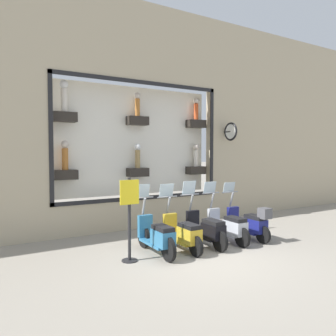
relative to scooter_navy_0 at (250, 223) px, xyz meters
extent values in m
plane|color=gray|center=(-0.67, 2.03, -0.46)|extent=(120.00, 120.00, 0.00)
cube|color=tan|center=(2.93, -8.39, 3.13)|extent=(0.40, 15.16, 7.19)
cube|color=tan|center=(2.93, 2.03, 0.00)|extent=(0.40, 5.68, 0.92)
cube|color=tan|center=(2.93, 2.03, 5.49)|extent=(0.40, 5.68, 2.48)
cube|color=black|center=(2.72, 2.03, 4.19)|extent=(0.04, 5.68, 0.12)
cube|color=black|center=(2.72, 2.03, 0.52)|extent=(0.04, 5.68, 0.12)
cube|color=black|center=(2.72, -0.75, 2.36)|extent=(0.04, 0.12, 3.79)
cube|color=black|center=(2.72, 4.80, 2.36)|extent=(0.04, 0.12, 3.79)
cube|color=white|center=(3.28, 2.03, 2.36)|extent=(0.04, 5.44, 3.55)
cube|color=#28231E|center=(3.06, -0.30, 3.01)|extent=(0.36, 0.68, 0.28)
cylinder|color=#CC4C23|center=(3.06, -0.30, 3.44)|extent=(0.16, 0.16, 0.58)
sphere|color=beige|center=(3.06, -0.30, 3.84)|extent=(0.21, 0.21, 0.21)
cube|color=#28231E|center=(3.06, 2.03, 3.01)|extent=(0.36, 0.68, 0.28)
cylinder|color=#B26B2D|center=(3.06, 2.03, 3.43)|extent=(0.16, 0.16, 0.57)
sphere|color=beige|center=(3.06, 2.03, 3.82)|extent=(0.21, 0.21, 0.21)
cube|color=#28231E|center=(3.06, 4.36, 3.01)|extent=(0.36, 0.68, 0.28)
cylinder|color=silver|center=(3.06, 4.36, 3.49)|extent=(0.19, 0.19, 0.68)
sphere|color=white|center=(3.06, 4.36, 3.95)|extent=(0.24, 0.24, 0.24)
cube|color=#28231E|center=(3.06, -0.30, 1.33)|extent=(0.36, 0.68, 0.28)
cylinder|color=silver|center=(3.06, -0.30, 1.77)|extent=(0.17, 0.17, 0.60)
sphere|color=beige|center=(3.06, -0.30, 2.17)|extent=(0.22, 0.22, 0.22)
cube|color=#28231E|center=(3.06, 2.03, 1.33)|extent=(0.36, 0.68, 0.28)
cylinder|color=#9E7F4C|center=(3.06, 2.03, 1.76)|extent=(0.16, 0.16, 0.59)
sphere|color=white|center=(3.06, 2.03, 2.16)|extent=(0.21, 0.21, 0.21)
cube|color=#28231E|center=(3.06, 4.36, 1.33)|extent=(0.36, 0.68, 0.28)
cylinder|color=#B26B2D|center=(3.06, 4.36, 1.78)|extent=(0.18, 0.18, 0.63)
sphere|color=beige|center=(3.06, 4.36, 2.22)|extent=(0.23, 0.23, 0.23)
cylinder|color=black|center=(2.56, -1.35, 2.73)|extent=(0.35, 0.05, 0.05)
torus|color=black|center=(2.38, -1.35, 2.73)|extent=(0.66, 0.07, 0.66)
cylinder|color=white|center=(2.38, -1.35, 2.73)|extent=(0.55, 0.03, 0.55)
cylinder|color=black|center=(0.83, 0.00, -0.23)|extent=(0.47, 0.09, 0.47)
cylinder|color=black|center=(-0.50, 0.00, -0.23)|extent=(0.47, 0.09, 0.47)
cube|color=navy|center=(0.16, 0.00, -0.24)|extent=(1.02, 0.38, 0.06)
cube|color=navy|center=(-0.21, 0.00, -0.03)|extent=(0.61, 0.35, 0.36)
cube|color=black|center=(-0.21, 0.00, 0.20)|extent=(0.58, 0.31, 0.10)
cube|color=navy|center=(0.71, 0.00, 0.07)|extent=(0.12, 0.37, 0.56)
cylinder|color=gray|center=(0.78, 0.00, 0.57)|extent=(0.20, 0.06, 0.45)
cylinder|color=gray|center=(0.85, 0.00, 0.78)|extent=(0.04, 0.61, 0.04)
cube|color=silver|center=(0.89, 0.00, 0.93)|extent=(0.08, 0.42, 0.30)
cube|color=#4C4C51|center=(-0.54, 0.00, 0.36)|extent=(0.28, 0.28, 0.28)
cylinder|color=black|center=(0.81, 0.73, -0.21)|extent=(0.51, 0.09, 0.51)
cylinder|color=black|center=(-0.48, 0.73, -0.21)|extent=(0.51, 0.09, 0.51)
cube|color=#B7BCC6|center=(0.16, 0.73, -0.22)|extent=(1.02, 0.39, 0.06)
cube|color=#B7BCC6|center=(-0.21, 0.73, -0.01)|extent=(0.61, 0.35, 0.36)
cube|color=black|center=(-0.21, 0.73, 0.22)|extent=(0.58, 0.31, 0.10)
cube|color=#B7BCC6|center=(0.71, 0.73, 0.09)|extent=(0.12, 0.37, 0.56)
cylinder|color=gray|center=(0.78, 0.73, 0.59)|extent=(0.20, 0.06, 0.45)
cylinder|color=gray|center=(0.85, 0.73, 0.80)|extent=(0.04, 0.60, 0.04)
cube|color=silver|center=(0.89, 0.73, 0.97)|extent=(0.08, 0.42, 0.33)
cylinder|color=black|center=(0.81, 1.46, -0.20)|extent=(0.52, 0.09, 0.52)
cylinder|color=black|center=(-0.48, 1.46, -0.20)|extent=(0.52, 0.09, 0.52)
cube|color=black|center=(0.16, 1.46, -0.21)|extent=(1.02, 0.39, 0.06)
cube|color=black|center=(-0.21, 1.46, 0.00)|extent=(0.61, 0.35, 0.36)
cube|color=black|center=(-0.21, 1.46, 0.23)|extent=(0.58, 0.31, 0.10)
cube|color=black|center=(0.71, 1.46, 0.10)|extent=(0.12, 0.37, 0.56)
cylinder|color=gray|center=(0.78, 1.46, 0.59)|extent=(0.20, 0.06, 0.45)
cylinder|color=gray|center=(0.85, 1.46, 0.80)|extent=(0.04, 0.60, 0.04)
cube|color=silver|center=(0.89, 1.46, 0.99)|extent=(0.09, 0.42, 0.38)
cylinder|color=black|center=(0.82, 2.19, -0.22)|extent=(0.49, 0.09, 0.49)
cylinder|color=black|center=(-0.49, 2.19, -0.22)|extent=(0.49, 0.09, 0.49)
cube|color=gold|center=(0.16, 2.19, -0.23)|extent=(1.02, 0.39, 0.06)
cube|color=gold|center=(-0.21, 2.19, -0.02)|extent=(0.61, 0.35, 0.36)
cube|color=black|center=(-0.21, 2.19, 0.21)|extent=(0.58, 0.31, 0.10)
cube|color=gold|center=(0.71, 2.19, 0.08)|extent=(0.12, 0.37, 0.56)
cylinder|color=gray|center=(0.78, 2.19, 0.58)|extent=(0.20, 0.06, 0.45)
cylinder|color=gray|center=(0.85, 2.19, 0.79)|extent=(0.04, 0.61, 0.04)
cube|color=silver|center=(0.89, 2.19, 0.97)|extent=(0.09, 0.42, 0.35)
cylinder|color=black|center=(0.79, 2.93, -0.18)|extent=(0.56, 0.09, 0.56)
cylinder|color=black|center=(-0.46, 2.93, -0.18)|extent=(0.56, 0.09, 0.56)
cube|color=teal|center=(0.16, 2.93, -0.20)|extent=(1.02, 0.38, 0.06)
cube|color=teal|center=(-0.21, 2.93, 0.01)|extent=(0.61, 0.35, 0.36)
cube|color=black|center=(-0.21, 2.93, 0.24)|extent=(0.58, 0.31, 0.10)
cube|color=teal|center=(0.71, 2.93, 0.11)|extent=(0.12, 0.37, 0.56)
cylinder|color=gray|center=(0.78, 2.93, 0.61)|extent=(0.20, 0.06, 0.45)
cylinder|color=gray|center=(0.85, 2.93, 0.82)|extent=(0.04, 0.60, 0.04)
cube|color=silver|center=(0.89, 2.93, 0.99)|extent=(0.09, 0.42, 0.34)
cylinder|color=#232326|center=(0.01, 3.67, -0.45)|extent=(0.36, 0.36, 0.02)
cylinder|color=#232326|center=(0.01, 3.67, 0.48)|extent=(0.07, 0.07, 1.89)
cube|color=yellow|center=(-0.01, 3.67, 1.10)|extent=(0.03, 0.45, 0.55)
camera|label=1|loc=(-6.69, 6.58, 1.99)|focal=35.00mm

